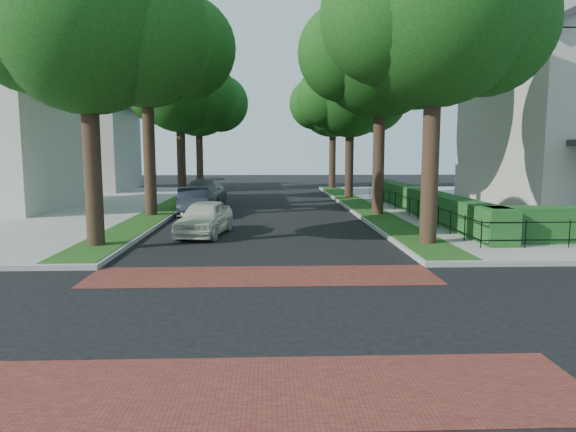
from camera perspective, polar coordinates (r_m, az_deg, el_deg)
The scene contains 19 objects.
ground at distance 10.31m, azimuth -3.02°, elevation -10.96°, with size 120.00×120.00×0.00m, color black.
crosswalk_far at distance 13.39m, azimuth -2.82°, elevation -6.66°, with size 9.00×2.20×0.01m, color maroon.
crosswalk_near at distance 7.34m, azimuth -3.38°, elevation -18.74°, with size 9.00×2.20×0.01m, color maroon.
grass_strip_ne at distance 29.53m, azimuth 8.05°, elevation 1.22°, with size 1.60×29.80×0.02m, color #1C4213.
grass_strip_nw at distance 29.58m, azimuth -13.01°, elevation 1.12°, with size 1.60×29.80×0.02m, color #1C4213.
tree_right_near at distance 18.42m, azimuth 16.16°, elevation 20.81°, with size 7.75×6.67×10.66m.
tree_right_mid at distance 26.07m, azimuth 10.41°, elevation 17.66°, with size 8.25×7.09×11.22m.
tree_right_far at distance 34.65m, azimuth 7.04°, elevation 13.29°, with size 7.25×6.23×9.74m.
tree_right_back at distance 43.56m, azimuth 5.12°, elevation 12.54°, with size 7.50×6.45×10.20m.
tree_left_near at distance 18.36m, azimuth -21.00°, elevation 19.51°, with size 7.50×6.45×10.20m.
tree_left_mid at distance 26.15m, azimuth -15.18°, elevation 18.30°, with size 8.00×6.88×11.48m.
tree_left_far at distance 34.68m, azimuth -11.74°, elevation 13.55°, with size 7.00×6.02×9.86m.
tree_left_back at distance 43.59m, azimuth -9.74°, elevation 12.65°, with size 7.75×6.66×10.44m.
hedge_main_road at distance 26.04m, azimuth 14.66°, elevation 1.56°, with size 1.00×18.00×1.20m, color #19481E.
fence_main_road at distance 25.83m, azimuth 12.95°, elevation 1.23°, with size 0.06×18.00×0.90m, color black, non-canonical shape.
house_left_far at distance 44.66m, azimuth -23.00°, elevation 9.01°, with size 10.00×9.00×10.14m.
parked_car_front at distance 19.92m, azimuth -9.26°, elevation -0.20°, with size 1.59×3.95×1.35m, color silver.
parked_car_middle at distance 25.98m, azimuth -10.50°, elevation 1.56°, with size 1.49×4.27×1.41m, color #1F252F.
parked_car_rear at distance 29.93m, azimuth -9.41°, elevation 2.49°, with size 2.21×5.45×1.58m, color slate.
Camera 1 is at (0.16, -9.80, 3.22)m, focal length 32.00 mm.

